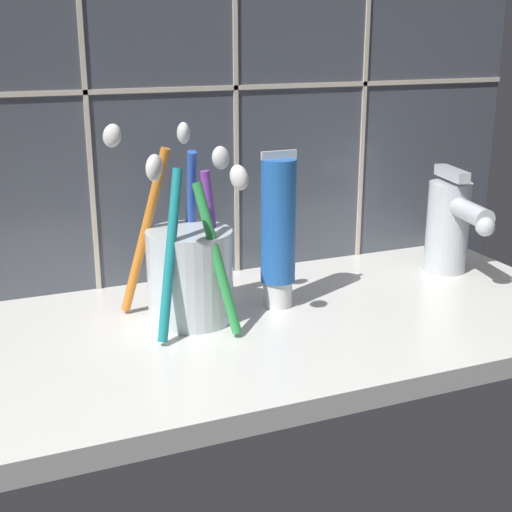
# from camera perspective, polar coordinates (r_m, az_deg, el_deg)

# --- Properties ---
(sink_counter) EXTENTS (0.64, 0.31, 0.02)m
(sink_counter) POSITION_cam_1_polar(r_m,az_deg,el_deg) (0.70, 1.71, -5.77)
(sink_counter) COLOR silver
(sink_counter) RESTS_ON ground
(tile_wall_backsplash) EXTENTS (0.74, 0.02, 0.60)m
(tile_wall_backsplash) POSITION_cam_1_polar(r_m,az_deg,el_deg) (0.79, -3.06, 18.55)
(tile_wall_backsplash) COLOR #4C515B
(tile_wall_backsplash) RESTS_ON ground
(toothbrush_cup) EXTENTS (0.12, 0.15, 0.19)m
(toothbrush_cup) POSITION_cam_1_polar(r_m,az_deg,el_deg) (0.68, -5.35, -0.98)
(toothbrush_cup) COLOR silver
(toothbrush_cup) RESTS_ON sink_counter
(toothpaste_tube) EXTENTS (0.04, 0.03, 0.16)m
(toothpaste_tube) POSITION_cam_1_polar(r_m,az_deg,el_deg) (0.70, 1.79, 2.02)
(toothpaste_tube) COLOR white
(toothpaste_tube) RESTS_ON sink_counter
(sink_faucet) EXTENTS (0.05, 0.12, 0.12)m
(sink_faucet) POSITION_cam_1_polar(r_m,az_deg,el_deg) (0.83, 15.32, 2.54)
(sink_faucet) COLOR silver
(sink_faucet) RESTS_ON sink_counter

